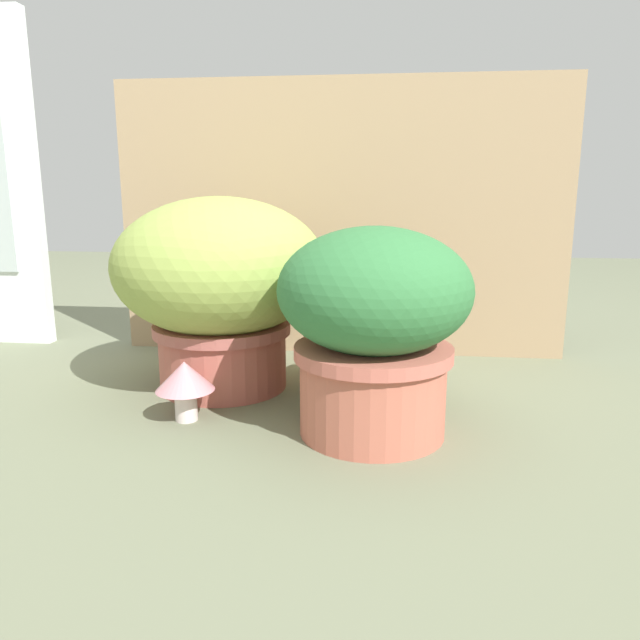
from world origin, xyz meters
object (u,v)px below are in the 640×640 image
object	(u,v)px
leafy_planter	(374,323)
mushroom_ornament_pink	(185,380)
cat	(383,340)
grass_planter	(221,282)

from	to	relation	value
leafy_planter	mushroom_ornament_pink	world-z (taller)	leafy_planter
cat	mushroom_ornament_pink	xyz separation A→B (m)	(-0.38, -0.22, -0.04)
cat	grass_planter	bearing A→B (deg)	-179.25
grass_planter	leafy_planter	bearing A→B (deg)	-33.39
mushroom_ornament_pink	leafy_planter	bearing A→B (deg)	-2.91
cat	mushroom_ornament_pink	world-z (taller)	cat
leafy_planter	grass_planter	bearing A→B (deg)	146.61
cat	mushroom_ornament_pink	bearing A→B (deg)	-150.53
mushroom_ornament_pink	grass_planter	bearing A→B (deg)	85.13
leafy_planter	cat	distance (m)	0.25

